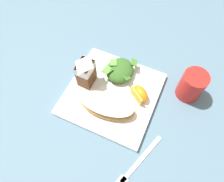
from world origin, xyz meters
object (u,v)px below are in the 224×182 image
Objects in this scene: green_salad_pile at (120,70)px; metal_fork at (136,165)px; orange_wedge_front at (140,94)px; cheesy_pizza_bread at (107,106)px; white_plate at (112,94)px; milk_carton at (85,71)px; drinking_red_cup at (192,85)px.

metal_fork is (-0.25, -0.16, -0.03)m from green_salad_pile.
cheesy_pizza_bread is at bearing 136.04° from orange_wedge_front.
orange_wedge_front is at bearing -75.44° from white_plate.
green_salad_pile reaches higher than white_plate.
milk_carton is at bearing 129.71° from green_salad_pile.
orange_wedge_front reaches higher than metal_fork.
metal_fork is 0.29m from drinking_red_cup.
cheesy_pizza_bread is 0.11m from orange_wedge_front.
drinking_red_cup reaches higher than white_plate.
metal_fork is (-0.18, -0.24, -0.07)m from milk_carton.
green_salad_pile reaches higher than cheesy_pizza_bread.
orange_wedge_front is 0.70× the size of drinking_red_cup.
milk_carton is at bearing 86.32° from white_plate.
metal_fork is (-0.12, -0.14, -0.03)m from cheesy_pizza_bread.
milk_carton reaches higher than white_plate.
white_plate is 2.81× the size of drinking_red_cup.
orange_wedge_front is at bearing 18.51° from metal_fork.
drinking_red_cup is at bearing -13.95° from metal_fork.
white_plate is 1.58× the size of cheesy_pizza_bread.
green_salad_pile reaches higher than orange_wedge_front.
milk_carton is at bearing 53.38° from metal_fork.
drinking_red_cup is (0.11, -0.22, 0.04)m from white_plate.
cheesy_pizza_bread is at bearing -173.06° from green_salad_pile.
metal_fork is at bearing -126.62° from milk_carton.
drinking_red_cup is (0.28, -0.07, 0.05)m from metal_fork.
cheesy_pizza_bread is at bearing 50.20° from metal_fork.
cheesy_pizza_bread is 0.13m from green_salad_pile.
cheesy_pizza_bread is (-0.06, -0.01, 0.03)m from white_plate.
orange_wedge_front is (0.08, -0.08, 0.00)m from cheesy_pizza_bread.
milk_carton is 1.10× the size of drinking_red_cup.
orange_wedge_front is at bearing -43.96° from cheesy_pizza_bread.
green_salad_pile is at bearing 59.42° from orange_wedge_front.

